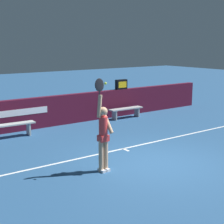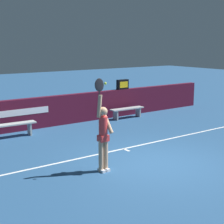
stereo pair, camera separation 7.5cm
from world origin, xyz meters
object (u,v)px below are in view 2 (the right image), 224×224
object	(u,v)px
courtside_bench_far	(11,127)
speed_display	(123,84)
courtside_bench_near	(127,110)
tennis_player	(103,133)
tennis_ball	(105,83)

from	to	relation	value
courtside_bench_far	speed_display	bearing A→B (deg)	8.05
speed_display	courtside_bench_near	distance (m)	1.26
tennis_player	courtside_bench_near	bearing A→B (deg)	46.66
speed_display	tennis_player	size ratio (longest dim) A/B	0.23
courtside_bench_near	courtside_bench_far	xyz separation A→B (m)	(-5.35, -0.18, 0.04)
tennis_player	courtside_bench_far	xyz separation A→B (m)	(-0.81, 4.63, -0.63)
courtside_bench_near	tennis_ball	bearing A→B (deg)	-132.62
speed_display	tennis_player	xyz separation A→B (m)	(-4.73, -5.42, -0.42)
speed_display	courtside_bench_near	bearing A→B (deg)	-107.83
tennis_player	tennis_ball	bearing A→B (deg)	-102.48
tennis_ball	courtside_bench_far	xyz separation A→B (m)	(-0.77, 4.80, -1.94)
tennis_player	courtside_bench_near	world-z (taller)	tennis_player
speed_display	courtside_bench_far	world-z (taller)	speed_display
speed_display	tennis_ball	distance (m)	7.39
speed_display	tennis_ball	size ratio (longest dim) A/B	8.79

